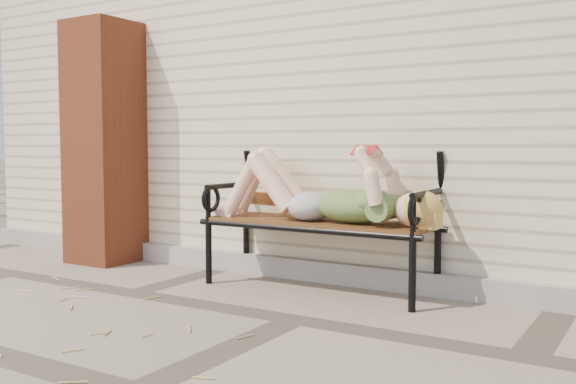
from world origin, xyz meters
The scene contains 7 objects.
ground centered at (0.00, 0.00, 0.00)m, with size 80.00×80.00×0.00m, color gray.
house_wall centered at (0.00, 3.00, 1.50)m, with size 8.00×4.00×3.00m, color beige.
foundation_strip centered at (0.00, 0.97, 0.07)m, with size 8.00×0.10×0.15m, color gray.
brick_pillar centered at (-2.30, 0.75, 1.00)m, with size 0.50×0.50×2.00m, color brown.
garden_bench centered at (-0.25, 0.84, 0.62)m, with size 1.72×0.68×1.11m.
reading_woman centered at (-0.24, 0.70, 0.66)m, with size 1.62×0.37×0.51m.
straw_scatter centered at (-0.89, -0.79, 0.01)m, with size 2.91×1.52×0.01m.
Camera 1 is at (1.81, -3.04, 0.97)m, focal length 40.00 mm.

